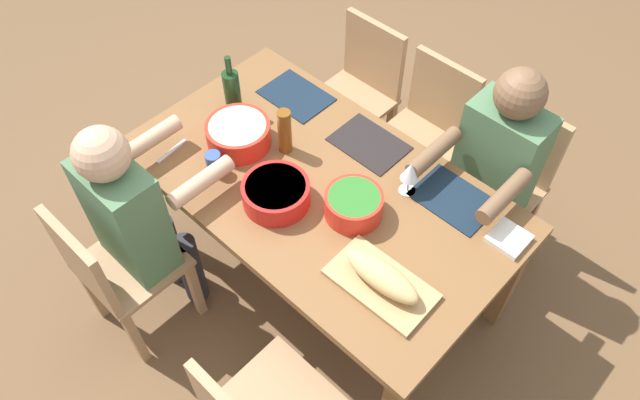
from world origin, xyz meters
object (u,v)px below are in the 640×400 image
object	(u,v)px
chair_near_left	(503,176)
bread_loaf	(382,276)
dining_table	(320,196)
diner_far_right	(137,214)
diner_near_left	(492,167)
serving_bowl_fruit	(276,192)
chair_near_right	(360,89)
napkin_stack	(509,238)
wine_glass	(410,172)
chair_far_right	(113,270)
beer_bottle	(285,131)
cutting_board	(381,284)
serving_bowl_greens	(354,204)
cup_far_right	(214,163)
chair_near_center	(427,130)
serving_bowl_pasta	(238,133)
wine_bottle	(232,90)

from	to	relation	value
chair_near_left	bread_loaf	distance (m)	1.05
dining_table	diner_far_right	size ratio (longest dim) A/B	1.38
diner_near_left	serving_bowl_fruit	xyz separation A→B (m)	(0.52, 0.80, 0.10)
chair_near_right	napkin_stack	bearing A→B (deg)	157.13
dining_table	wine_glass	size ratio (longest dim) A/B	10.01
diner_far_right	chair_far_right	bearing A→B (deg)	90.00
chair_near_right	wine_glass	world-z (taller)	wine_glass
dining_table	beer_bottle	bearing A→B (deg)	-9.21
chair_near_left	wine_glass	world-z (taller)	wine_glass
chair_near_right	cutting_board	world-z (taller)	chair_near_right
serving_bowl_greens	beer_bottle	world-z (taller)	beer_bottle
cutting_board	serving_bowl_fruit	bearing A→B (deg)	-1.12
bread_loaf	beer_bottle	bearing A→B (deg)	-17.95
diner_near_left	diner_far_right	size ratio (longest dim) A/B	1.00
cup_far_right	chair_near_center	bearing A→B (deg)	-109.30
cup_far_right	beer_bottle	bearing A→B (deg)	-112.70
cutting_board	diner_near_left	bearing A→B (deg)	-86.93
chair_near_left	chair_near_center	world-z (taller)	same
chair_near_center	wine_glass	size ratio (longest dim) A/B	5.12
dining_table	serving_bowl_pasta	bearing A→B (deg)	9.95
napkin_stack	diner_near_left	bearing A→B (deg)	-49.21
diner_near_left	chair_near_right	distance (m)	0.96
dining_table	napkin_stack	size ratio (longest dim) A/B	11.87
chair_far_right	diner_far_right	world-z (taller)	diner_far_right
beer_bottle	cup_far_right	distance (m)	0.33
chair_near_center	serving_bowl_greens	world-z (taller)	chair_near_center
chair_near_left	diner_near_left	distance (m)	0.28
dining_table	diner_far_right	distance (m)	0.77
dining_table	bread_loaf	size ratio (longest dim) A/B	5.19
beer_bottle	napkin_stack	distance (m)	1.01
chair_near_right	beer_bottle	xyz separation A→B (m)	(-0.21, 0.76, 0.37)
diner_near_left	chair_near_left	bearing A→B (deg)	-90.00
serving_bowl_pasta	napkin_stack	bearing A→B (deg)	-162.18
chair_near_right	serving_bowl_fruit	distance (m)	1.11
chair_near_center	serving_bowl_greens	size ratio (longest dim) A/B	3.62
wine_bottle	wine_glass	distance (m)	0.91
chair_near_right	cutting_board	bearing A→B (deg)	133.79
wine_bottle	wine_glass	xyz separation A→B (m)	(-0.90, -0.16, 0.01)
serving_bowl_fruit	serving_bowl_pasta	bearing A→B (deg)	-18.09
serving_bowl_pasta	wine_glass	bearing A→B (deg)	-157.49
dining_table	wine_bottle	xyz separation A→B (m)	(0.61, -0.06, 0.19)
chair_far_right	serving_bowl_greens	xyz separation A→B (m)	(-0.66, -0.78, 0.32)
chair_near_left	diner_far_right	size ratio (longest dim) A/B	0.71
serving_bowl_greens	napkin_stack	size ratio (longest dim) A/B	1.68
diner_near_left	bread_loaf	distance (m)	0.82
bread_loaf	serving_bowl_fruit	bearing A→B (deg)	-1.12
diner_near_left	beer_bottle	xyz separation A→B (m)	(0.70, 0.57, 0.15)
serving_bowl_fruit	cutting_board	size ratio (longest dim) A/B	0.69
chair_near_center	diner_near_left	bearing A→B (deg)	158.10
serving_bowl_greens	dining_table	bearing A→B (deg)	-5.85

